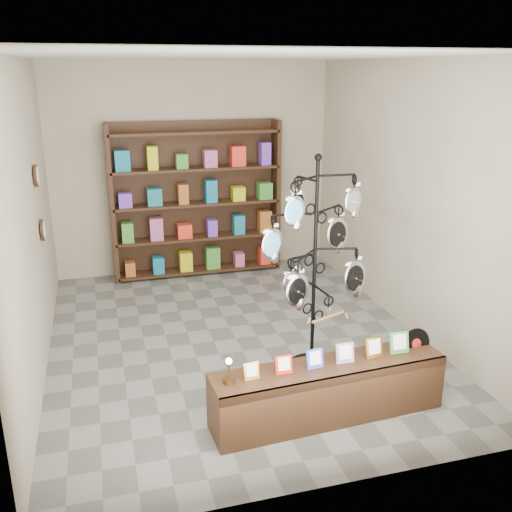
# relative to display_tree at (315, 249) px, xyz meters

# --- Properties ---
(ground) EXTENTS (5.00, 5.00, 0.00)m
(ground) POSITION_rel_display_tree_xyz_m (-0.60, 0.81, -1.25)
(ground) COLOR slate
(ground) RESTS_ON ground
(room_envelope) EXTENTS (5.00, 5.00, 5.00)m
(room_envelope) POSITION_rel_display_tree_xyz_m (-0.60, 0.81, 0.61)
(room_envelope) COLOR #B7AC93
(room_envelope) RESTS_ON ground
(display_tree) EXTENTS (1.13, 1.12, 2.16)m
(display_tree) POSITION_rel_display_tree_xyz_m (0.00, 0.00, 0.00)
(display_tree) COLOR black
(display_tree) RESTS_ON ground
(front_shelf) EXTENTS (2.07, 0.54, 0.73)m
(front_shelf) POSITION_rel_display_tree_xyz_m (-0.19, -0.87, -0.99)
(front_shelf) COLOR black
(front_shelf) RESTS_ON ground
(back_shelving) EXTENTS (2.42, 0.36, 2.20)m
(back_shelving) POSITION_rel_display_tree_xyz_m (-0.60, 3.10, -0.22)
(back_shelving) COLOR black
(back_shelving) RESTS_ON ground
(wall_clocks) EXTENTS (0.03, 0.24, 0.84)m
(wall_clocks) POSITION_rel_display_tree_xyz_m (-2.57, 1.61, 0.25)
(wall_clocks) COLOR black
(wall_clocks) RESTS_ON ground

